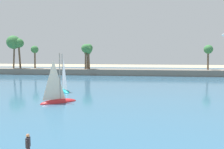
% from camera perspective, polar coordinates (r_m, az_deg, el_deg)
% --- Properties ---
extents(sea, '(220.00, 94.24, 0.06)m').
position_cam_1_polar(sea, '(60.61, 6.19, -0.80)').
color(sea, '#33607F').
rests_on(sea, ground).
extents(palm_headland, '(109.10, 6.00, 12.13)m').
position_cam_1_polar(palm_headland, '(67.67, 3.10, 1.64)').
color(palm_headland, slate).
rests_on(palm_headland, ground).
extents(person_at_waterline, '(0.26, 0.54, 1.67)m').
position_cam_1_polar(person_at_waterline, '(14.81, -20.36, -16.63)').
color(person_at_waterline, '#23232D').
rests_on(person_at_waterline, ground).
extents(sailboat_near_shore, '(4.04, 4.52, 6.78)m').
position_cam_1_polar(sailboat_near_shore, '(38.73, -12.17, -3.31)').
color(sailboat_near_shore, teal).
rests_on(sailboat_near_shore, sea).
extents(sailboat_mid_bay, '(4.60, 4.08, 6.88)m').
position_cam_1_polar(sailboat_mid_bay, '(30.11, -13.51, -5.75)').
color(sailboat_mid_bay, red).
rests_on(sailboat_mid_bay, sea).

